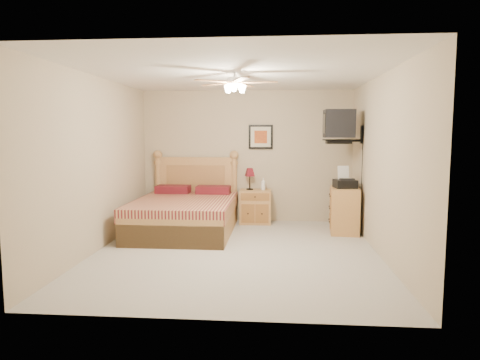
% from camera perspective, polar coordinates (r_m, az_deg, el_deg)
% --- Properties ---
extents(floor, '(4.50, 4.50, 0.00)m').
position_cam_1_polar(floor, '(6.20, -0.51, -9.57)').
color(floor, '#ABA59A').
rests_on(floor, ground).
extents(ceiling, '(4.00, 4.50, 0.04)m').
position_cam_1_polar(ceiling, '(6.02, -0.53, 13.98)').
color(ceiling, white).
rests_on(ceiling, ground).
extents(wall_back, '(4.00, 0.04, 2.50)m').
position_cam_1_polar(wall_back, '(8.22, 0.89, 3.18)').
color(wall_back, tan).
rests_on(wall_back, ground).
extents(wall_front, '(4.00, 0.04, 2.50)m').
position_cam_1_polar(wall_front, '(3.76, -3.61, -0.51)').
color(wall_front, tan).
rests_on(wall_front, ground).
extents(wall_left, '(0.04, 4.50, 2.50)m').
position_cam_1_polar(wall_left, '(6.47, -18.45, 2.03)').
color(wall_left, tan).
rests_on(wall_left, ground).
extents(wall_right, '(0.04, 4.50, 2.50)m').
position_cam_1_polar(wall_right, '(6.13, 18.44, 1.81)').
color(wall_right, tan).
rests_on(wall_right, ground).
extents(bed, '(1.62, 2.12, 1.37)m').
position_cam_1_polar(bed, '(7.29, -7.45, -1.74)').
color(bed, '#BA7F4D').
rests_on(bed, ground).
extents(nightstand, '(0.59, 0.44, 0.63)m').
position_cam_1_polar(nightstand, '(8.07, 2.06, -3.56)').
color(nightstand, '#A67D3D').
rests_on(nightstand, ground).
extents(table_lamp, '(0.29, 0.29, 0.41)m').
position_cam_1_polar(table_lamp, '(8.07, 1.31, 0.16)').
color(table_lamp, maroon).
rests_on(table_lamp, nightstand).
extents(lotion_bottle, '(0.11, 0.11, 0.23)m').
position_cam_1_polar(lotion_bottle, '(8.02, 3.11, -0.54)').
color(lotion_bottle, white).
rests_on(lotion_bottle, nightstand).
extents(framed_picture, '(0.46, 0.04, 0.46)m').
position_cam_1_polar(framed_picture, '(8.18, 2.78, 5.75)').
color(framed_picture, black).
rests_on(framed_picture, wall_back).
extents(dresser, '(0.51, 0.70, 0.78)m').
position_cam_1_polar(dresser, '(7.50, 13.75, -3.92)').
color(dresser, '#B27840').
rests_on(dresser, ground).
extents(fax_machine, '(0.39, 0.41, 0.36)m').
position_cam_1_polar(fax_machine, '(7.36, 13.85, 0.38)').
color(fax_machine, black).
rests_on(fax_machine, dresser).
extents(magazine_lower, '(0.23, 0.30, 0.03)m').
position_cam_1_polar(magazine_lower, '(7.69, 13.57, -0.63)').
color(magazine_lower, beige).
rests_on(magazine_lower, dresser).
extents(magazine_upper, '(0.20, 0.27, 0.02)m').
position_cam_1_polar(magazine_upper, '(7.69, 13.67, -0.46)').
color(magazine_upper, gray).
rests_on(magazine_upper, magazine_lower).
extents(wall_tv, '(0.56, 0.46, 0.58)m').
position_cam_1_polar(wall_tv, '(7.38, 14.21, 6.99)').
color(wall_tv, black).
rests_on(wall_tv, wall_right).
extents(ceiling_fan, '(1.14, 1.14, 0.28)m').
position_cam_1_polar(ceiling_fan, '(5.80, -0.72, 12.87)').
color(ceiling_fan, white).
rests_on(ceiling_fan, ceiling).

